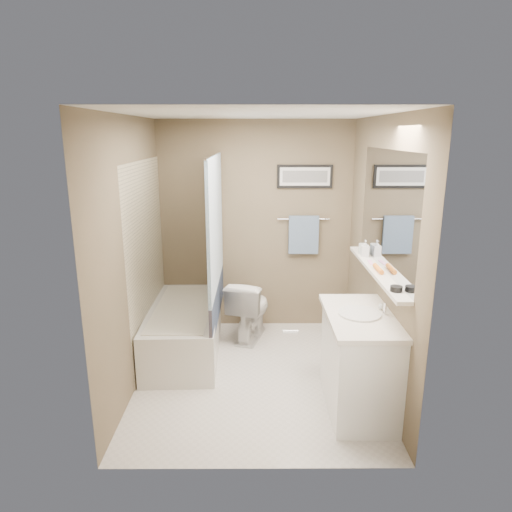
{
  "coord_description": "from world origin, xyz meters",
  "views": [
    {
      "loc": [
        -0.02,
        -3.91,
        2.24
      ],
      "look_at": [
        0.0,
        0.15,
        1.15
      ],
      "focal_mm": 32.0,
      "sensor_mm": 36.0,
      "label": 1
    }
  ],
  "objects_px": {
    "candle_bowl_near": "(396,289)",
    "glass_jar": "(363,249)",
    "soap_bottle": "(365,248)",
    "toilet": "(250,308)",
    "bathtub": "(185,330)",
    "hair_brush_front": "(378,269)",
    "vanity": "(359,364)"
  },
  "relations": [
    {
      "from": "candle_bowl_near",
      "to": "glass_jar",
      "type": "distance_m",
      "value": 1.09
    },
    {
      "from": "candle_bowl_near",
      "to": "soap_bottle",
      "type": "bearing_deg",
      "value": 90.0
    },
    {
      "from": "toilet",
      "to": "soap_bottle",
      "type": "xyz_separation_m",
      "value": [
        1.1,
        -0.6,
        0.85
      ]
    },
    {
      "from": "candle_bowl_near",
      "to": "soap_bottle",
      "type": "relative_size",
      "value": 0.58
    },
    {
      "from": "bathtub",
      "to": "hair_brush_front",
      "type": "relative_size",
      "value": 6.82
    },
    {
      "from": "hair_brush_front",
      "to": "glass_jar",
      "type": "xyz_separation_m",
      "value": [
        0.0,
        0.58,
        0.03
      ]
    },
    {
      "from": "bathtub",
      "to": "glass_jar",
      "type": "distance_m",
      "value": 2.01
    },
    {
      "from": "vanity",
      "to": "toilet",
      "type": "bearing_deg",
      "value": 124.04
    },
    {
      "from": "bathtub",
      "to": "glass_jar",
      "type": "height_order",
      "value": "glass_jar"
    },
    {
      "from": "toilet",
      "to": "glass_jar",
      "type": "bearing_deg",
      "value": 171.55
    },
    {
      "from": "toilet",
      "to": "vanity",
      "type": "bearing_deg",
      "value": 140.09
    },
    {
      "from": "toilet",
      "to": "soap_bottle",
      "type": "bearing_deg",
      "value": 167.8
    },
    {
      "from": "bathtub",
      "to": "candle_bowl_near",
      "type": "bearing_deg",
      "value": -36.59
    },
    {
      "from": "vanity",
      "to": "glass_jar",
      "type": "height_order",
      "value": "glass_jar"
    },
    {
      "from": "bathtub",
      "to": "glass_jar",
      "type": "bearing_deg",
      "value": -6.68
    },
    {
      "from": "hair_brush_front",
      "to": "soap_bottle",
      "type": "bearing_deg",
      "value": 90.0
    },
    {
      "from": "vanity",
      "to": "soap_bottle",
      "type": "relative_size",
      "value": 5.75
    },
    {
      "from": "vanity",
      "to": "soap_bottle",
      "type": "bearing_deg",
      "value": 76.78
    },
    {
      "from": "toilet",
      "to": "candle_bowl_near",
      "type": "xyz_separation_m",
      "value": [
        1.1,
        -1.59,
        0.79
      ]
    },
    {
      "from": "toilet",
      "to": "candle_bowl_near",
      "type": "relative_size",
      "value": 7.72
    },
    {
      "from": "soap_bottle",
      "to": "hair_brush_front",
      "type": "bearing_deg",
      "value": -90.0
    },
    {
      "from": "bathtub",
      "to": "hair_brush_front",
      "type": "height_order",
      "value": "hair_brush_front"
    },
    {
      "from": "candle_bowl_near",
      "to": "glass_jar",
      "type": "bearing_deg",
      "value": 90.0
    },
    {
      "from": "bathtub",
      "to": "soap_bottle",
      "type": "relative_size",
      "value": 9.59
    },
    {
      "from": "glass_jar",
      "to": "bathtub",
      "type": "bearing_deg",
      "value": 175.26
    },
    {
      "from": "glass_jar",
      "to": "soap_bottle",
      "type": "height_order",
      "value": "soap_bottle"
    },
    {
      "from": "vanity",
      "to": "soap_bottle",
      "type": "height_order",
      "value": "soap_bottle"
    },
    {
      "from": "toilet",
      "to": "hair_brush_front",
      "type": "distance_m",
      "value": 1.74
    },
    {
      "from": "hair_brush_front",
      "to": "soap_bottle",
      "type": "relative_size",
      "value": 1.41
    },
    {
      "from": "bathtub",
      "to": "toilet",
      "type": "xyz_separation_m",
      "value": [
        0.68,
        0.36,
        0.1
      ]
    },
    {
      "from": "vanity",
      "to": "hair_brush_front",
      "type": "distance_m",
      "value": 0.81
    },
    {
      "from": "toilet",
      "to": "glass_jar",
      "type": "height_order",
      "value": "glass_jar"
    }
  ]
}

